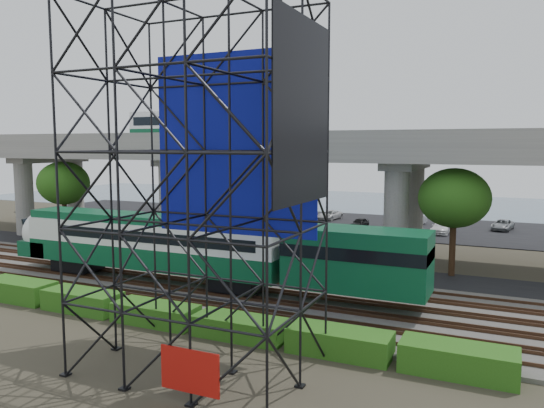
% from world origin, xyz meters
% --- Properties ---
extents(ground, '(140.00, 140.00, 0.00)m').
position_xyz_m(ground, '(0.00, 0.00, 0.00)').
color(ground, '#474233').
rests_on(ground, ground).
extents(ballast_bed, '(90.00, 12.00, 0.20)m').
position_xyz_m(ballast_bed, '(0.00, 2.00, 0.10)').
color(ballast_bed, slate).
rests_on(ballast_bed, ground).
extents(service_road, '(90.00, 5.00, 0.08)m').
position_xyz_m(service_road, '(0.00, 10.50, 0.04)').
color(service_road, black).
rests_on(service_road, ground).
extents(parking_lot, '(90.00, 18.00, 0.08)m').
position_xyz_m(parking_lot, '(0.00, 34.00, 0.04)').
color(parking_lot, black).
rests_on(parking_lot, ground).
extents(harbor_water, '(140.00, 40.00, 0.03)m').
position_xyz_m(harbor_water, '(0.00, 56.00, 0.01)').
color(harbor_water, '#465E74').
rests_on(harbor_water, ground).
extents(rail_tracks, '(90.00, 9.52, 0.16)m').
position_xyz_m(rail_tracks, '(0.00, 2.00, 0.28)').
color(rail_tracks, '#472D1E').
rests_on(rail_tracks, ballast_bed).
extents(commuter_train, '(29.30, 3.06, 4.30)m').
position_xyz_m(commuter_train, '(-1.91, 2.00, 2.88)').
color(commuter_train, black).
rests_on(commuter_train, rail_tracks).
extents(overpass, '(80.00, 12.00, 12.40)m').
position_xyz_m(overpass, '(-0.73, 16.00, 8.21)').
color(overpass, '#9E9B93').
rests_on(overpass, ground).
extents(scaffold_tower, '(9.36, 6.36, 15.00)m').
position_xyz_m(scaffold_tower, '(6.09, -7.98, 7.47)').
color(scaffold_tower, black).
rests_on(scaffold_tower, ground).
extents(hedge_strip, '(34.60, 1.80, 1.20)m').
position_xyz_m(hedge_strip, '(1.01, -4.30, 0.56)').
color(hedge_strip, '#255613').
rests_on(hedge_strip, ground).
extents(trees, '(40.94, 16.94, 7.69)m').
position_xyz_m(trees, '(-4.67, 16.17, 5.57)').
color(trees, '#382314').
rests_on(trees, ground).
extents(suv, '(5.86, 3.60, 1.52)m').
position_xyz_m(suv, '(-13.92, 9.90, 0.84)').
color(suv, black).
rests_on(suv, service_road).
extents(parked_cars, '(37.28, 9.38, 1.30)m').
position_xyz_m(parked_cars, '(-0.15, 33.30, 0.67)').
color(parked_cars, white).
rests_on(parked_cars, parking_lot).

